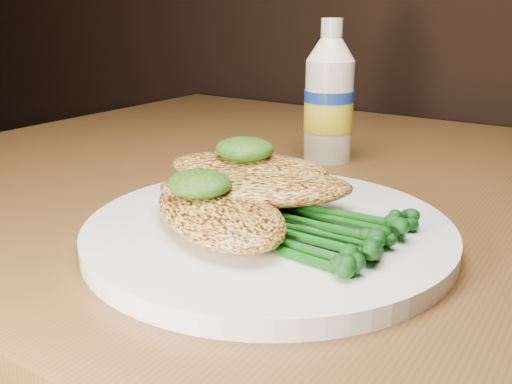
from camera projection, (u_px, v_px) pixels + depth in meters
The scene contains 8 objects.
plate at pixel (269, 231), 0.45m from camera, with size 0.30×0.30×0.02m, color white.
chicken_front at pixel (219, 211), 0.43m from camera, with size 0.16×0.09×0.03m, color #F4B94D.
chicken_mid at pixel (256, 187), 0.46m from camera, with size 0.16×0.08×0.02m, color #F4B94D.
chicken_back at pixel (248, 168), 0.50m from camera, with size 0.15×0.07×0.02m, color #F4B94D.
pesto_front at pixel (199, 184), 0.43m from camera, with size 0.05×0.05×0.02m, color #143407.
pesto_back at pixel (245, 149), 0.49m from camera, with size 0.05×0.05×0.02m, color #143407.
broccolini_bundle at pixel (316, 223), 0.42m from camera, with size 0.14×0.11×0.02m, color #114B10, non-canonical shape.
mayo_bottle at pixel (329, 91), 0.66m from camera, with size 0.06×0.06×0.17m, color white, non-canonical shape.
Camera 1 is at (0.18, 0.51, 0.93)m, focal length 39.01 mm.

